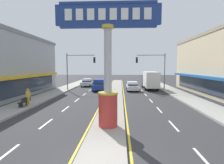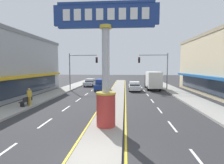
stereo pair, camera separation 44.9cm
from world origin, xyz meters
TOP-DOWN VIEW (x-y plane):
  - ground_plane at (0.00, 0.00)m, footprint 160.00×160.00m
  - median_strip at (0.00, 18.00)m, footprint 2.22×52.00m
  - sidewalk_left at (-9.18, 16.00)m, footprint 2.94×60.00m
  - sidewalk_right at (9.18, 16.00)m, footprint 2.94×60.00m
  - lane_markings at (0.00, 16.65)m, footprint 8.96×52.00m
  - district_sign at (-0.00, 4.13)m, footprint 6.52×1.28m
  - traffic_light_left_side at (-6.34, 21.97)m, footprint 4.86×0.46m
  - traffic_light_right_side at (6.34, 22.42)m, footprint 4.86×0.46m
  - box_truck_near_right_lane at (6.04, 24.12)m, footprint 2.29×6.92m
  - sedan_far_right_lane at (-6.05, 28.76)m, footprint 2.03×4.40m
  - sedan_near_left_lane at (2.76, 22.19)m, footprint 1.85×4.30m
  - suv_mid_left_lane at (-2.76, 22.35)m, footprint 1.98×4.61m
  - street_bench at (-8.44, 9.35)m, footprint 0.48×1.60m
  - pedestrian_near_kerb at (-8.19, 9.49)m, footprint 0.43×0.44m

SIDE VIEW (x-z plane):
  - ground_plane at x=0.00m, z-range 0.00..0.00m
  - lane_markings at x=0.00m, z-range 0.00..0.01m
  - median_strip at x=0.00m, z-range 0.00..0.14m
  - sidewalk_left at x=-9.18m, z-range 0.00..0.18m
  - sidewalk_right at x=9.18m, z-range 0.00..0.18m
  - street_bench at x=-8.44m, z-range 0.21..1.09m
  - sedan_far_right_lane at x=-6.05m, z-range 0.02..1.55m
  - sedan_near_left_lane at x=2.76m, z-range 0.02..1.55m
  - suv_mid_left_lane at x=-2.76m, z-range 0.03..1.93m
  - pedestrian_near_kerb at x=-8.19m, z-range 0.29..1.99m
  - box_truck_near_right_lane at x=6.04m, z-range 0.13..3.25m
  - district_sign at x=0.00m, z-range 0.09..7.92m
  - traffic_light_left_side at x=-6.34m, z-range 1.15..7.35m
  - traffic_light_right_side at x=6.34m, z-range 1.15..7.35m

